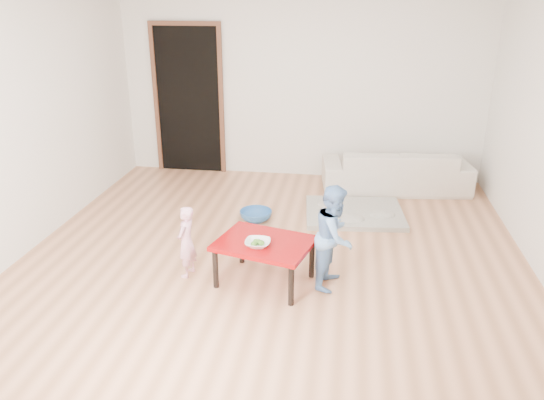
% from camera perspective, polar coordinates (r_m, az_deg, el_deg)
% --- Properties ---
extents(floor, '(5.00, 5.00, 0.01)m').
position_cam_1_polar(floor, '(5.45, 0.31, -5.59)').
color(floor, '#AF724B').
rests_on(floor, ground).
extents(back_wall, '(5.00, 0.02, 2.60)m').
position_cam_1_polar(back_wall, '(7.43, 3.17, 12.35)').
color(back_wall, white).
rests_on(back_wall, floor).
extents(left_wall, '(0.02, 5.00, 2.60)m').
position_cam_1_polar(left_wall, '(5.88, -24.79, 7.95)').
color(left_wall, white).
rests_on(left_wall, floor).
extents(doorway, '(1.02, 0.08, 2.11)m').
position_cam_1_polar(doorway, '(7.77, -8.92, 10.48)').
color(doorway, brown).
rests_on(doorway, back_wall).
extents(sofa, '(1.98, 0.97, 0.56)m').
position_cam_1_polar(sofa, '(7.22, 13.13, 3.19)').
color(sofa, beige).
rests_on(sofa, floor).
extents(cushion, '(0.47, 0.43, 0.11)m').
position_cam_1_polar(cushion, '(7.01, 10.36, 4.08)').
color(cushion, orange).
rests_on(cushion, sofa).
extents(red_table, '(0.96, 0.81, 0.41)m').
position_cam_1_polar(red_table, '(4.82, -0.81, -6.67)').
color(red_table, '#96080A').
rests_on(red_table, floor).
extents(bowl, '(0.22, 0.22, 0.05)m').
position_cam_1_polar(bowl, '(4.64, -1.54, -4.68)').
color(bowl, white).
rests_on(bowl, red_table).
extents(broccoli, '(0.12, 0.12, 0.06)m').
position_cam_1_polar(broccoli, '(4.64, -1.54, -4.67)').
color(broccoli, '#2D5919').
rests_on(broccoli, red_table).
extents(child_pink, '(0.20, 0.27, 0.69)m').
position_cam_1_polar(child_pink, '(4.94, -9.21, -4.45)').
color(child_pink, pink).
rests_on(child_pink, floor).
extents(child_blue, '(0.45, 0.53, 0.95)m').
position_cam_1_polar(child_blue, '(4.71, 6.75, -3.91)').
color(child_blue, '#6BA0FA').
rests_on(child_blue, floor).
extents(basin, '(0.37, 0.37, 0.12)m').
position_cam_1_polar(basin, '(6.16, -1.75, -1.67)').
color(basin, '#2A5F9F').
rests_on(basin, floor).
extents(blanket, '(1.22, 1.05, 0.06)m').
position_cam_1_polar(blanket, '(6.38, 8.84, -1.37)').
color(blanket, '#BCB5A6').
rests_on(blanket, floor).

